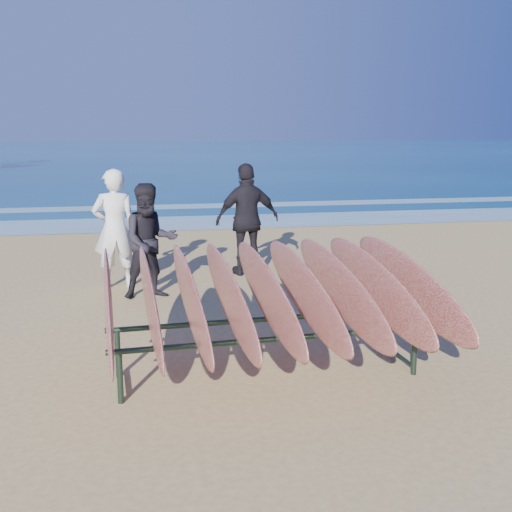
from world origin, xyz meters
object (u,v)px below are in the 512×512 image
Objects in this scene: person_white at (115,229)px; person_dark_a at (150,241)px; surfboard_rack at (267,294)px; person_dark_b at (248,220)px.

person_white is 0.91m from person_dark_a.
surfboard_rack is 4.60m from person_dark_b.
surfboard_rack is 1.94× the size of person_dark_a.
surfboard_rack is 4.36m from person_white.
person_dark_a is at bearing 104.98° from surfboard_rack.
surfboard_rack is at bearing -82.44° from person_dark_a.
person_white is at bearing 3.44° from person_dark_b.
person_dark_a is at bearing 27.04° from person_dark_b.
person_dark_a is 0.89× the size of person_dark_b.
person_dark_a is (-1.06, 3.32, -0.01)m from surfboard_rack.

